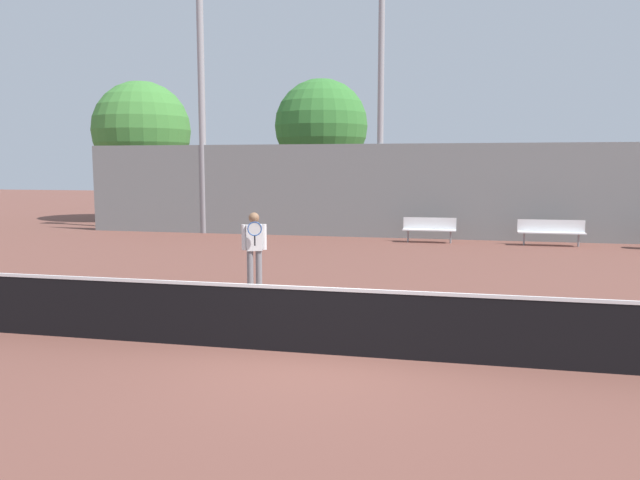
{
  "coord_description": "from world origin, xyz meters",
  "views": [
    {
      "loc": [
        1.93,
        -8.55,
        2.73
      ],
      "look_at": [
        -1.22,
        5.6,
        0.96
      ],
      "focal_mm": 35.0,
      "sensor_mm": 36.0,
      "label": 1
    }
  ],
  "objects_px": {
    "tennis_player": "(254,245)",
    "tree_green_tall": "(142,131)",
    "light_pole_near_left": "(201,75)",
    "tennis_net": "(318,320)",
    "tree_green_broad": "(321,126)",
    "bench_adjacent_court": "(429,227)",
    "light_pole_far_right": "(381,43)",
    "bench_courtside_far": "(551,230)"
  },
  "relations": [
    {
      "from": "tennis_net",
      "to": "light_pole_near_left",
      "type": "relative_size",
      "value": 1.15
    },
    {
      "from": "light_pole_far_right",
      "to": "tree_green_tall",
      "type": "distance_m",
      "value": 13.0
    },
    {
      "from": "light_pole_near_left",
      "to": "tennis_net",
      "type": "bearing_deg",
      "value": -61.45
    },
    {
      "from": "tennis_player",
      "to": "bench_adjacent_court",
      "type": "distance_m",
      "value": 9.68
    },
    {
      "from": "tree_green_tall",
      "to": "tennis_net",
      "type": "bearing_deg",
      "value": -55.79
    },
    {
      "from": "tennis_player",
      "to": "tree_green_tall",
      "type": "distance_m",
      "value": 18.27
    },
    {
      "from": "tennis_net",
      "to": "light_pole_far_right",
      "type": "height_order",
      "value": "light_pole_far_right"
    },
    {
      "from": "tree_green_tall",
      "to": "tree_green_broad",
      "type": "height_order",
      "value": "tree_green_broad"
    },
    {
      "from": "bench_adjacent_court",
      "to": "tree_green_broad",
      "type": "distance_m",
      "value": 9.74
    },
    {
      "from": "light_pole_near_left",
      "to": "tree_green_broad",
      "type": "xyz_separation_m",
      "value": [
        3.48,
        5.88,
        -1.66
      ]
    },
    {
      "from": "tennis_net",
      "to": "tennis_player",
      "type": "xyz_separation_m",
      "value": [
        -2.43,
        4.4,
        0.46
      ]
    },
    {
      "from": "bench_courtside_far",
      "to": "light_pole_far_right",
      "type": "distance_m",
      "value": 8.94
    },
    {
      "from": "tennis_net",
      "to": "light_pole_near_left",
      "type": "height_order",
      "value": "light_pole_near_left"
    },
    {
      "from": "tennis_player",
      "to": "bench_adjacent_court",
      "type": "xyz_separation_m",
      "value": [
        3.39,
        9.06,
        -0.42
      ]
    },
    {
      "from": "tennis_net",
      "to": "tennis_player",
      "type": "height_order",
      "value": "tennis_player"
    },
    {
      "from": "bench_adjacent_court",
      "to": "light_pole_far_right",
      "type": "distance_m",
      "value": 6.95
    },
    {
      "from": "tennis_player",
      "to": "tree_green_broad",
      "type": "distance_m",
      "value": 16.62
    },
    {
      "from": "bench_courtside_far",
      "to": "tree_green_broad",
      "type": "distance_m",
      "value": 12.45
    },
    {
      "from": "bench_adjacent_court",
      "to": "tree_green_tall",
      "type": "distance_m",
      "value": 15.4
    },
    {
      "from": "tennis_player",
      "to": "light_pole_near_left",
      "type": "bearing_deg",
      "value": 97.02
    },
    {
      "from": "bench_adjacent_court",
      "to": "tennis_player",
      "type": "bearing_deg",
      "value": -110.53
    },
    {
      "from": "bench_adjacent_court",
      "to": "light_pole_far_right",
      "type": "relative_size",
      "value": 0.15
    },
    {
      "from": "tree_green_tall",
      "to": "tree_green_broad",
      "type": "xyz_separation_m",
      "value": [
        8.43,
        1.52,
        0.18
      ]
    },
    {
      "from": "tennis_net",
      "to": "bench_adjacent_court",
      "type": "distance_m",
      "value": 13.49
    },
    {
      "from": "tennis_player",
      "to": "tree_green_broad",
      "type": "height_order",
      "value": "tree_green_broad"
    },
    {
      "from": "tree_green_tall",
      "to": "tree_green_broad",
      "type": "relative_size",
      "value": 0.99
    },
    {
      "from": "light_pole_far_right",
      "to": "tree_green_tall",
      "type": "xyz_separation_m",
      "value": [
        -11.95,
        4.3,
        -2.79
      ]
    },
    {
      "from": "bench_courtside_far",
      "to": "bench_adjacent_court",
      "type": "distance_m",
      "value": 4.03
    },
    {
      "from": "tennis_net",
      "to": "tree_green_tall",
      "type": "height_order",
      "value": "tree_green_tall"
    },
    {
      "from": "bench_courtside_far",
      "to": "light_pole_near_left",
      "type": "xyz_separation_m",
      "value": [
        -12.95,
        1.17,
        5.62
      ]
    },
    {
      "from": "tennis_player",
      "to": "bench_courtside_far",
      "type": "height_order",
      "value": "tennis_player"
    },
    {
      "from": "tree_green_broad",
      "to": "light_pole_near_left",
      "type": "bearing_deg",
      "value": -120.66
    },
    {
      "from": "bench_courtside_far",
      "to": "bench_adjacent_court",
      "type": "xyz_separation_m",
      "value": [
        -4.03,
        -0.0,
        -0.0
      ]
    },
    {
      "from": "light_pole_near_left",
      "to": "light_pole_far_right",
      "type": "xyz_separation_m",
      "value": [
        7.0,
        0.05,
        0.94
      ]
    },
    {
      "from": "tennis_player",
      "to": "light_pole_near_left",
      "type": "distance_m",
      "value": 12.73
    },
    {
      "from": "light_pole_far_right",
      "to": "tree_green_broad",
      "type": "xyz_separation_m",
      "value": [
        -3.52,
        5.83,
        -2.6
      ]
    },
    {
      "from": "bench_adjacent_court",
      "to": "light_pole_far_right",
      "type": "bearing_deg",
      "value": 147.53
    },
    {
      "from": "light_pole_far_right",
      "to": "tree_green_tall",
      "type": "relative_size",
      "value": 1.83
    },
    {
      "from": "tennis_net",
      "to": "tree_green_broad",
      "type": "relative_size",
      "value": 1.86
    },
    {
      "from": "tennis_player",
      "to": "bench_adjacent_court",
      "type": "bearing_deg",
      "value": 48.12
    },
    {
      "from": "tennis_player",
      "to": "tree_green_tall",
      "type": "xyz_separation_m",
      "value": [
        -10.47,
        14.58,
        3.36
      ]
    },
    {
      "from": "bench_adjacent_court",
      "to": "light_pole_far_right",
      "type": "height_order",
      "value": "light_pole_far_right"
    }
  ]
}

